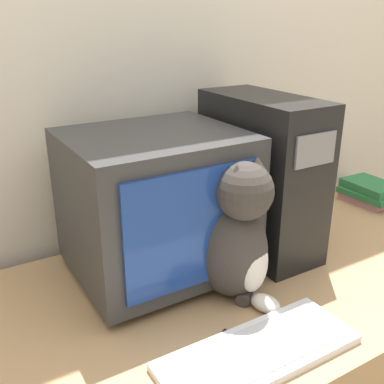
{
  "coord_description": "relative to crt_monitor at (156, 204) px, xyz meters",
  "views": [
    {
      "loc": [
        -0.62,
        -0.43,
        1.4
      ],
      "look_at": [
        -0.1,
        0.44,
        1.0
      ],
      "focal_mm": 42.0,
      "sensor_mm": 36.0,
      "label": 1
    }
  ],
  "objects": [
    {
      "name": "computer_tower",
      "position": [
        0.33,
        -0.01,
        0.03
      ],
      "size": [
        0.18,
        0.4,
        0.45
      ],
      "color": "black",
      "rests_on": "desk"
    },
    {
      "name": "keyboard",
      "position": [
        0.03,
        -0.4,
        -0.19
      ],
      "size": [
        0.43,
        0.16,
        0.02
      ],
      "color": "silver",
      "rests_on": "desk"
    },
    {
      "name": "wall_back",
      "position": [
        0.16,
        0.3,
        0.3
      ],
      "size": [
        7.0,
        0.05,
        2.5
      ],
      "color": "beige",
      "rests_on": "ground_plane"
    },
    {
      "name": "book_stack",
      "position": [
        0.9,
        0.03,
        -0.16
      ],
      "size": [
        0.15,
        0.2,
        0.08
      ],
      "color": "pink",
      "rests_on": "desk"
    },
    {
      "name": "cat",
      "position": [
        0.11,
        -0.19,
        -0.04
      ],
      "size": [
        0.27,
        0.26,
        0.35
      ],
      "rotation": [
        0.0,
        0.0,
        0.29
      ],
      "color": "#38332D",
      "rests_on": "desk"
    },
    {
      "name": "pen",
      "position": [
        -0.06,
        -0.34,
        -0.2
      ],
      "size": [
        0.14,
        0.07,
        0.01
      ],
      "color": "black",
      "rests_on": "desk"
    },
    {
      "name": "crt_monitor",
      "position": [
        0.0,
        0.0,
        0.0
      ],
      "size": [
        0.43,
        0.38,
        0.39
      ],
      "color": "#333333",
      "rests_on": "desk"
    }
  ]
}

